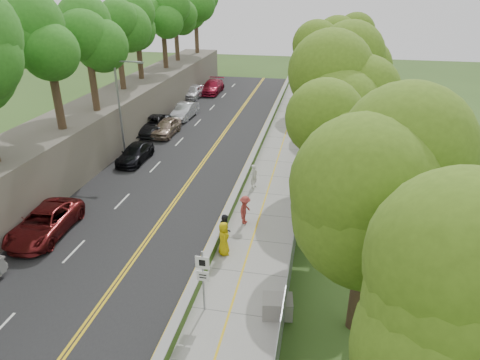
# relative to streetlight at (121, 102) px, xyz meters

# --- Properties ---
(ground) EXTENTS (140.00, 140.00, 0.00)m
(ground) POSITION_rel_streetlight_xyz_m (10.46, -14.00, -4.64)
(ground) COLOR #33511E
(ground) RESTS_ON ground
(road) EXTENTS (11.20, 66.00, 0.04)m
(road) POSITION_rel_streetlight_xyz_m (5.06, 1.00, -4.62)
(road) COLOR black
(road) RESTS_ON ground
(sidewalk) EXTENTS (4.20, 66.00, 0.05)m
(sidewalk) POSITION_rel_streetlight_xyz_m (13.01, 1.00, -4.61)
(sidewalk) COLOR gray
(sidewalk) RESTS_ON ground
(jersey_barrier) EXTENTS (0.42, 66.00, 0.60)m
(jersey_barrier) POSITION_rel_streetlight_xyz_m (10.71, 1.00, -4.34)
(jersey_barrier) COLOR #7DE226
(jersey_barrier) RESTS_ON ground
(rock_embankment) EXTENTS (5.00, 66.00, 4.00)m
(rock_embankment) POSITION_rel_streetlight_xyz_m (-3.04, 1.00, -2.64)
(rock_embankment) COLOR #595147
(rock_embankment) RESTS_ON ground
(chainlink_fence) EXTENTS (0.04, 66.00, 2.00)m
(chainlink_fence) POSITION_rel_streetlight_xyz_m (15.11, 1.00, -3.64)
(chainlink_fence) COLOR slate
(chainlink_fence) RESTS_ON ground
(trees_embankment) EXTENTS (6.40, 66.00, 13.00)m
(trees_embankment) POSITION_rel_streetlight_xyz_m (-2.54, 1.00, 5.86)
(trees_embankment) COLOR #2E7A1D
(trees_embankment) RESTS_ON rock_embankment
(trees_fenceside) EXTENTS (7.00, 66.00, 14.00)m
(trees_fenceside) POSITION_rel_streetlight_xyz_m (17.46, 1.00, 2.36)
(trees_fenceside) COLOR #557C1C
(trees_fenceside) RESTS_ON ground
(streetlight) EXTENTS (2.52, 0.22, 8.00)m
(streetlight) POSITION_rel_streetlight_xyz_m (0.00, 0.00, 0.00)
(streetlight) COLOR gray
(streetlight) RESTS_ON ground
(signpost) EXTENTS (0.62, 0.09, 3.10)m
(signpost) POSITION_rel_streetlight_xyz_m (11.51, -17.02, -2.68)
(signpost) COLOR gray
(signpost) RESTS_ON sidewalk
(construction_barrel) EXTENTS (0.57, 0.57, 0.93)m
(construction_barrel) POSITION_rel_streetlight_xyz_m (14.76, 2.00, -4.13)
(construction_barrel) COLOR orange
(construction_barrel) RESTS_ON sidewalk
(concrete_block) EXTENTS (1.44, 1.16, 0.88)m
(concrete_block) POSITION_rel_streetlight_xyz_m (14.76, -16.70, -4.15)
(concrete_block) COLOR gray
(concrete_block) RESTS_ON sidewalk
(car_2) EXTENTS (2.87, 5.68, 1.54)m
(car_2) POSITION_rel_streetlight_xyz_m (0.78, -12.72, -3.83)
(car_2) COLOR maroon
(car_2) RESTS_ON road
(car_3) EXTENTS (1.94, 4.68, 1.35)m
(car_3) POSITION_rel_streetlight_xyz_m (1.27, -1.17, -3.92)
(car_3) COLOR black
(car_3) RESTS_ON road
(car_4) EXTENTS (1.87, 4.54, 1.54)m
(car_4) POSITION_rel_streetlight_xyz_m (1.46, 5.64, -3.83)
(car_4) COLOR gray
(car_4) RESTS_ON road
(car_5) EXTENTS (1.94, 4.90, 1.59)m
(car_5) POSITION_rel_streetlight_xyz_m (1.46, 11.34, -3.81)
(car_5) COLOR silver
(car_5) RESTS_ON road
(car_6) EXTENTS (2.96, 5.68, 1.53)m
(car_6) POSITION_rel_streetlight_xyz_m (-0.14, 6.24, -3.84)
(car_6) COLOR black
(car_6) RESTS_ON road
(car_7) EXTENTS (2.33, 5.69, 1.65)m
(car_7) POSITION_rel_streetlight_xyz_m (1.46, 23.04, -3.78)
(car_7) COLOR maroon
(car_7) RESTS_ON road
(car_8) EXTENTS (2.23, 4.86, 1.62)m
(car_8) POSITION_rel_streetlight_xyz_m (-0.14, 19.95, -3.79)
(car_8) COLOR silver
(car_8) RESTS_ON road
(painter_0) EXTENTS (0.90, 1.10, 1.92)m
(painter_0) POSITION_rel_streetlight_xyz_m (11.39, -12.61, -3.63)
(painter_0) COLOR #C6AB09
(painter_0) RESTS_ON sidewalk
(painter_1) EXTENTS (0.64, 0.75, 1.74)m
(painter_1) POSITION_rel_streetlight_xyz_m (11.63, -4.18, -3.72)
(painter_1) COLOR silver
(painter_1) RESTS_ON sidewalk
(painter_2) EXTENTS (0.69, 0.87, 1.76)m
(painter_2) POSITION_rel_streetlight_xyz_m (11.21, -11.47, -3.71)
(painter_2) COLOR black
(painter_2) RESTS_ON sidewalk
(painter_3) EXTENTS (0.90, 1.29, 1.82)m
(painter_3) POSITION_rel_streetlight_xyz_m (11.91, -9.21, -3.68)
(painter_3) COLOR #9E3530
(painter_3) RESTS_ON sidewalk
(person_far) EXTENTS (1.10, 0.73, 1.74)m
(person_far) POSITION_rel_streetlight_xyz_m (14.00, 13.30, -3.72)
(person_far) COLOR black
(person_far) RESTS_ON sidewalk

